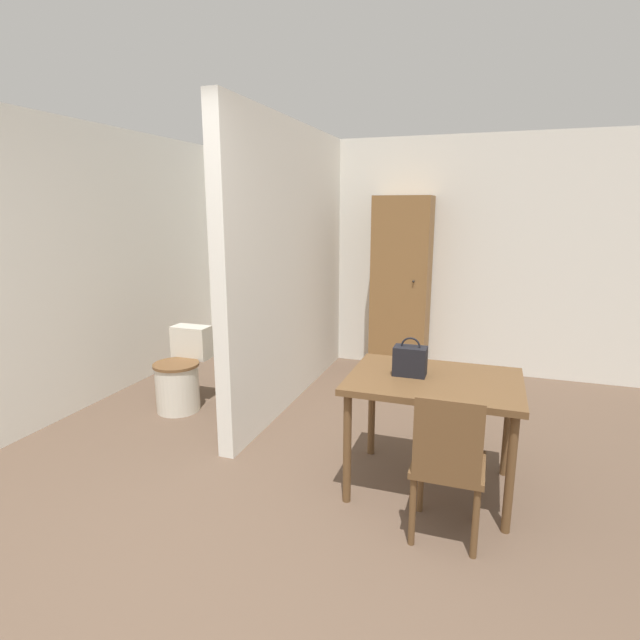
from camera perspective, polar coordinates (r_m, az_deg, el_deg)
ground_plane at (r=2.57m, az=-12.24°, el=-31.17°), size 16.00×16.00×0.00m
wall_back at (r=5.69m, az=8.56°, el=7.38°), size 5.72×0.12×2.50m
wall_left at (r=4.96m, az=-25.31°, el=5.52°), size 0.12×4.96×2.50m
partition_wall at (r=4.57m, az=-3.24°, el=6.21°), size 0.12×2.61×2.50m
dining_table at (r=3.20m, az=12.86°, el=-7.96°), size 1.04×0.77×0.74m
wooden_chair at (r=2.81m, az=14.40°, el=-15.50°), size 0.38×0.38×0.85m
toilet at (r=4.65m, az=-15.62°, el=-6.20°), size 0.40×0.55×0.71m
handbag at (r=3.16m, az=10.25°, el=-4.58°), size 0.20×0.12×0.25m
wooden_cabinet at (r=5.41m, az=9.26°, el=3.81°), size 0.59×0.46×1.89m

